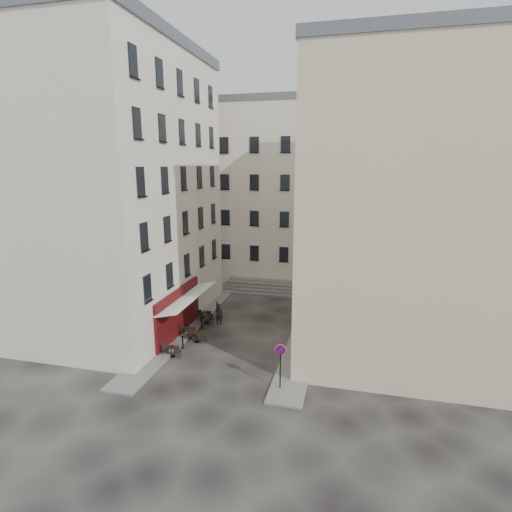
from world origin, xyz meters
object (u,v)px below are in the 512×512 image
(no_parking_sign, at_px, (280,358))
(bistro_table_a, at_px, (172,350))
(pedestrian, at_px, (219,314))
(bistro_table_b, at_px, (198,336))

(no_parking_sign, relative_size, bistro_table_a, 2.13)
(bistro_table_a, relative_size, pedestrian, 0.74)
(bistro_table_b, distance_m, pedestrian, 3.49)
(bistro_table_b, height_order, pedestrian, pedestrian)
(pedestrian, bearing_deg, bistro_table_a, 78.38)
(bistro_table_a, distance_m, pedestrian, 6.02)
(bistro_table_a, bearing_deg, no_parking_sign, -15.72)
(bistro_table_b, bearing_deg, bistro_table_a, -108.33)
(no_parking_sign, distance_m, pedestrian, 10.23)
(no_parking_sign, xyz_separation_m, bistro_table_a, (-7.51, 2.11, -1.45))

